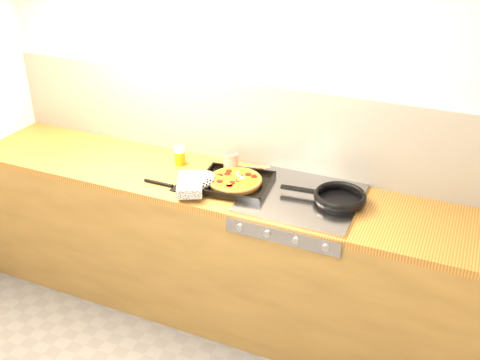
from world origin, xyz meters
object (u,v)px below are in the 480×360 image
at_px(frying_pan, 339,197).
at_px(tomato_can, 231,163).
at_px(juice_glass, 180,156).
at_px(pizza_on_tray, 223,181).

relative_size(frying_pan, tomato_can, 3.78).
xyz_separation_m(frying_pan, juice_glass, (-0.99, 0.08, 0.02)).
distance_m(pizza_on_tray, tomato_can, 0.19).
height_order(frying_pan, tomato_can, tomato_can).
distance_m(pizza_on_tray, frying_pan, 0.63).
height_order(frying_pan, juice_glass, juice_glass).
bearing_deg(juice_glass, tomato_can, 3.95).
relative_size(tomato_can, juice_glass, 1.11).
distance_m(frying_pan, juice_glass, 0.99).
height_order(pizza_on_tray, frying_pan, pizza_on_tray).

